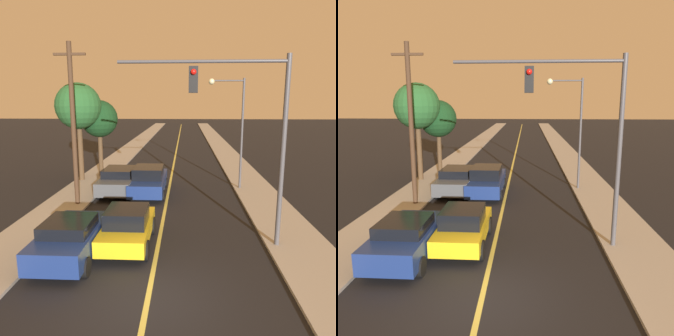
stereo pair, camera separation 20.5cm
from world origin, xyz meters
TOP-DOWN VIEW (x-y plane):
  - ground_plane at (0.00, 0.00)m, footprint 200.00×200.00m
  - road_surface at (0.00, 36.00)m, footprint 8.23×80.00m
  - sidewalk_left at (-5.37, 36.00)m, footprint 2.50×80.00m
  - sidewalk_right at (5.37, 36.00)m, footprint 2.50×80.00m
  - car_near_lane_front at (-1.15, 3.47)m, footprint 1.85×3.81m
  - car_near_lane_second at (-1.15, 10.82)m, footprint 2.04×4.86m
  - car_outer_lane_front at (-2.96, 2.34)m, footprint 1.95×4.01m
  - car_outer_lane_second at (-2.96, 11.01)m, footprint 2.07×4.88m
  - traffic_signal_mast at (3.16, 3.63)m, footprint 6.01×0.42m
  - streetlamp_right at (3.93, 12.05)m, footprint 2.18×0.36m
  - utility_pole_left at (-4.72, 8.30)m, footprint 1.60×0.24m
  - tree_left_near at (-5.14, 15.06)m, footprint 2.63×2.63m
  - tree_left_far at (-6.18, 13.69)m, footprint 3.08×3.08m

SIDE VIEW (x-z plane):
  - ground_plane at x=0.00m, z-range 0.00..0.00m
  - road_surface at x=0.00m, z-range 0.00..0.01m
  - sidewalk_left at x=-5.37m, z-range 0.00..0.12m
  - sidewalk_right at x=5.37m, z-range 0.00..0.12m
  - car_outer_lane_front at x=-2.96m, z-range 0.04..1.51m
  - car_near_lane_front at x=-1.15m, z-range 0.02..1.55m
  - car_outer_lane_second at x=-2.96m, z-range 0.04..1.58m
  - car_near_lane_second at x=-1.15m, z-range -0.01..1.67m
  - tree_left_near at x=-5.14m, z-range 1.49..6.95m
  - utility_pole_left at x=-4.72m, z-range 0.28..8.50m
  - streetlamp_right at x=3.93m, z-range 1.14..7.85m
  - traffic_signal_mast at x=3.16m, z-range 1.39..8.33m
  - tree_left_far at x=-6.18m, z-range 1.82..8.41m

